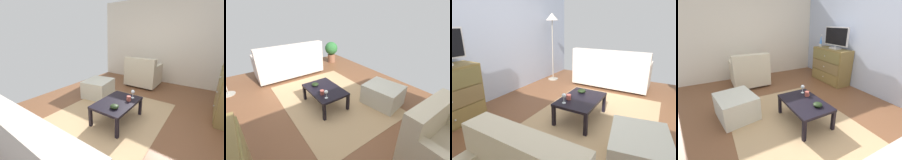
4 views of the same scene
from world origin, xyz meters
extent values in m
cube|color=brown|center=(0.00, 0.00, -0.03)|extent=(5.80, 4.44, 0.05)
cube|color=#AAB5CE|center=(0.00, 1.98, 1.28)|extent=(5.80, 0.12, 2.56)
cube|color=tan|center=(0.20, -0.20, 0.00)|extent=(2.60, 1.90, 0.01)
cube|color=olive|center=(-1.14, 1.44, 0.17)|extent=(1.02, 0.02, 0.27)
sphere|color=silver|center=(-1.14, 1.43, 0.17)|extent=(0.03, 0.03, 0.03)
sphere|color=silver|center=(-1.14, 1.43, 0.46)|extent=(0.03, 0.03, 0.03)
cube|color=black|center=(-0.29, 0.26, 0.16)|extent=(0.05, 0.05, 0.33)
cube|color=black|center=(0.53, 0.26, 0.16)|extent=(0.05, 0.05, 0.33)
cube|color=black|center=(-0.29, -0.27, 0.16)|extent=(0.05, 0.05, 0.33)
cube|color=black|center=(0.53, -0.27, 0.16)|extent=(0.05, 0.05, 0.33)
cube|color=black|center=(0.12, 0.00, 0.35)|extent=(0.88, 0.59, 0.04)
cylinder|color=silver|center=(-0.18, 0.15, 0.37)|extent=(0.06, 0.06, 0.00)
cylinder|color=silver|center=(-0.18, 0.15, 0.42)|extent=(0.01, 0.01, 0.09)
sphere|color=silver|center=(-0.18, 0.15, 0.49)|extent=(0.07, 0.07, 0.07)
cylinder|color=#A94D41|center=(-0.03, 0.15, 0.41)|extent=(0.08, 0.08, 0.08)
torus|color=#A94D41|center=(0.02, 0.15, 0.41)|extent=(0.05, 0.01, 0.05)
ellipsoid|color=black|center=(0.34, 0.09, 0.40)|extent=(0.14, 0.14, 0.06)
cylinder|color=#332319|center=(2.39, -0.77, 0.03)|extent=(0.05, 0.05, 0.05)
cylinder|color=#332319|center=(2.39, 0.86, 0.03)|extent=(0.05, 0.05, 0.05)
cylinder|color=#332319|center=(1.70, -0.77, 0.03)|extent=(0.05, 0.05, 0.05)
cylinder|color=#332319|center=(1.70, 0.86, 0.03)|extent=(0.05, 0.05, 0.05)
cube|color=beige|center=(2.05, 0.05, 0.25)|extent=(0.85, 1.79, 0.41)
cube|color=beige|center=(1.72, 0.05, 0.70)|extent=(0.20, 1.79, 0.48)
cube|color=beige|center=(2.05, -0.79, 0.56)|extent=(0.81, 0.12, 0.20)
cube|color=beige|center=(2.05, 0.88, 0.56)|extent=(0.81, 0.12, 0.20)
cylinder|color=#465586|center=(2.32, -0.10, 0.54)|extent=(0.16, 0.40, 0.16)
cube|color=beige|center=(-0.54, -0.99, 0.21)|extent=(0.79, 0.71, 0.41)
cylinder|color=#A59E8C|center=(1.74, 1.62, 0.01)|extent=(0.28, 0.28, 0.02)
cylinder|color=#A59E8C|center=(1.74, 1.62, 0.81)|extent=(0.02, 0.02, 1.59)
cone|color=silver|center=(1.74, 1.62, 1.70)|extent=(0.32, 0.32, 0.18)
camera|label=1|loc=(2.07, 1.25, 1.50)|focal=23.31mm
camera|label=2|loc=(-2.15, 1.31, 1.85)|focal=24.16mm
camera|label=3|loc=(-2.32, -1.09, 1.51)|focal=28.40mm
camera|label=4|loc=(1.96, -1.25, 1.59)|focal=24.48mm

